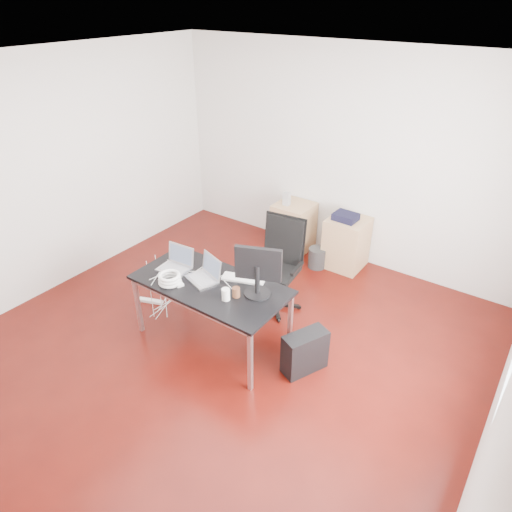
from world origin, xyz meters
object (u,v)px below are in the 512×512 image
Objects in this scene: office_chair at (279,260)px; filing_cabinet_left at (293,227)px; filing_cabinet_right at (346,243)px; pc_tower at (305,352)px; desk at (211,288)px.

filing_cabinet_left is (-0.55, 1.27, -0.26)m from office_chair.
filing_cabinet_right is (0.27, 1.27, -0.26)m from office_chair.
filing_cabinet_left is at bearing 148.13° from pc_tower.
pc_tower is at bearing 9.73° from desk.
office_chair is at bearing -102.23° from filing_cabinet_right.
office_chair reaches higher than filing_cabinet_left.
office_chair reaches higher than desk.
pc_tower is (1.38, -2.05, -0.13)m from filing_cabinet_left.
office_chair is 1.41m from filing_cabinet_left.
desk is at bearing -109.79° from office_chair.
desk is 1.14m from pc_tower.
desk is 2.28m from filing_cabinet_left.
pc_tower is (0.82, -0.78, -0.39)m from office_chair.
filing_cabinet_right reaches higher than pc_tower.
desk is at bearing -81.14° from filing_cabinet_left.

